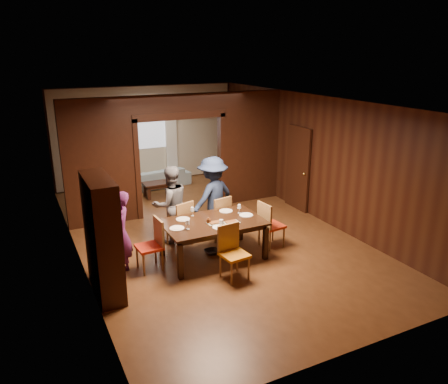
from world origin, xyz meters
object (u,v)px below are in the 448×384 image
person_grey (171,205)px  chair_left (149,245)px  person_navy (213,197)px  chair_right (272,224)px  person_purple (121,234)px  coffee_table (158,189)px  chair_far_l (179,223)px  dining_table (213,239)px  chair_far_r (217,217)px  sofa (159,178)px  chair_near (235,253)px  hutch (103,237)px

person_grey → chair_left: person_grey is taller
person_grey → person_navy: (0.93, -0.09, 0.06)m
person_grey → chair_right: (1.76, -1.15, -0.33)m
person_purple → person_grey: (1.29, 1.01, 0.03)m
coffee_table → chair_left: bearing=-110.0°
person_navy → chair_far_l: bearing=-8.5°
chair_left → chair_far_l: bearing=128.2°
person_navy → coffee_table: 3.16m
person_navy → dining_table: size_ratio=0.92×
chair_right → chair_left: bearing=81.0°
person_navy → chair_right: person_navy is taller
dining_table → chair_far_r: chair_far_r is taller
person_purple → person_navy: person_navy is taller
dining_table → coffee_table: bearing=87.1°
dining_table → coffee_table: (0.20, 4.08, -0.18)m
sofa → chair_far_l: bearing=70.8°
chair_far_r → person_purple: bearing=6.0°
chair_right → person_navy: bearing=31.7°
sofa → chair_far_r: 4.19m
person_grey → coffee_table: (0.67, 2.98, -0.62)m
chair_right → chair_near: size_ratio=1.00×
person_grey → chair_left: 1.34m
person_grey → person_navy: person_navy is taller
person_purple → dining_table: bearing=107.8°
sofa → dining_table: dining_table is taller
sofa → coffee_table: sofa is taller
chair_near → chair_right: bearing=26.7°
person_purple → chair_far_l: bearing=139.5°
person_purple → sofa: person_purple is taller
person_grey → chair_far_l: 0.43m
chair_far_r → chair_near: same height
sofa → chair_left: (-1.77, -4.91, 0.22)m
person_navy → chair_right: (0.83, -1.07, -0.39)m
chair_far_l → chair_far_r: (0.84, -0.05, 0.00)m
person_purple → hutch: bearing=-19.2°
sofa → chair_left: chair_left is taller
person_grey → dining_table: size_ratio=0.86×
chair_far_l → chair_near: same height
person_navy → chair_far_r: (-0.00, -0.22, -0.39)m
dining_table → hutch: (-2.14, -0.38, 0.62)m
person_navy → coffee_table: (-0.26, 3.07, -0.68)m
coffee_table → chair_far_r: (0.26, -3.29, 0.28)m
dining_table → chair_far_r: (0.46, 0.79, 0.10)m
dining_table → hutch: hutch is taller
person_grey → chair_near: 2.08m
coffee_table → chair_right: bearing=-75.2°
dining_table → coffee_table: size_ratio=2.38×
dining_table → chair_left: 1.26m
chair_far_r → chair_near: 1.76m
chair_right → chair_far_r: bearing=38.3°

